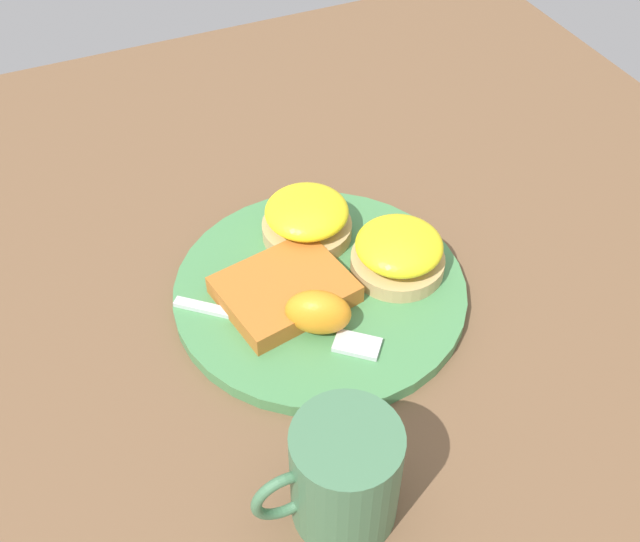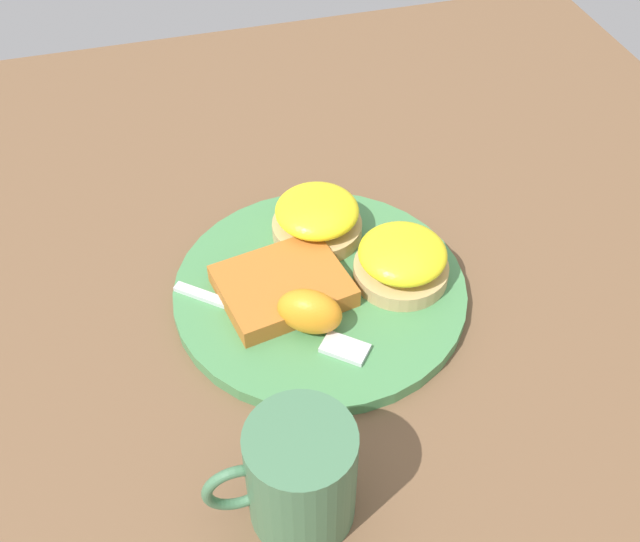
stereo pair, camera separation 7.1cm
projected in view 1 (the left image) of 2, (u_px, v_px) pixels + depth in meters
ground_plane at (320, 295)px, 0.73m from camera, size 1.10×1.10×0.00m
plate at (320, 290)px, 0.73m from camera, size 0.28×0.28×0.01m
sandwich_benedict_left at (398, 252)px, 0.72m from camera, size 0.09×0.09×0.05m
sandwich_benedict_right at (307, 218)px, 0.76m from camera, size 0.09×0.09×0.05m
hashbrown_patty at (286, 292)px, 0.70m from camera, size 0.13×0.11×0.02m
orange_wedge at (318, 312)px, 0.67m from camera, size 0.07×0.06×0.04m
fork at (291, 328)px, 0.68m from camera, size 0.16×0.14×0.00m
cup at (343, 475)px, 0.54m from camera, size 0.11×0.08×0.10m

